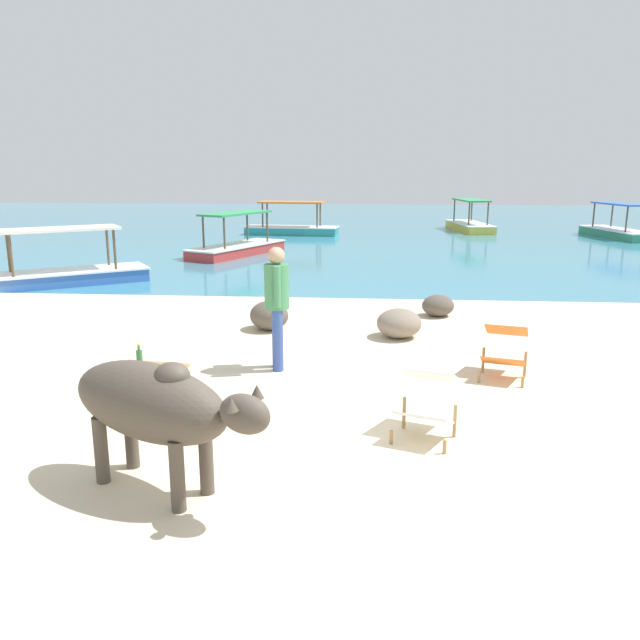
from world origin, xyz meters
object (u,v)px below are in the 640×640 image
(low_bench_table, at_px, (150,374))
(deck_chair_near, at_px, (429,398))
(deck_chair_far, at_px, (505,347))
(boat_teal, at_px, (292,228))
(boat_blue, at_px, (64,272))
(boat_green, at_px, (618,230))
(boat_yellow, at_px, (470,224))
(cow, at_px, (154,404))
(person_standing, at_px, (277,299))
(bottle, at_px, (140,359))
(boat_red, at_px, (237,246))

(low_bench_table, relative_size, deck_chair_near, 0.90)
(low_bench_table, relative_size, deck_chair_far, 0.92)
(low_bench_table, distance_m, deck_chair_far, 4.35)
(boat_teal, height_order, boat_blue, same)
(low_bench_table, distance_m, boat_green, 21.86)
(low_bench_table, xyz_separation_m, boat_teal, (-0.70, 18.53, -0.12))
(boat_blue, bearing_deg, boat_yellow, -163.71)
(boat_yellow, distance_m, boat_blue, 17.46)
(low_bench_table, bearing_deg, cow, -61.58)
(deck_chair_near, xyz_separation_m, person_standing, (-1.80, 2.00, 0.56))
(cow, xyz_separation_m, bottle, (-0.77, 1.76, -0.18))
(low_bench_table, relative_size, boat_green, 0.21)
(boat_blue, bearing_deg, deck_chair_near, 99.82)
(cow, relative_size, boat_teal, 0.53)
(boat_yellow, xyz_separation_m, boat_red, (-8.21, -8.26, 0.00))
(cow, height_order, boat_red, boat_red)
(person_standing, relative_size, boat_yellow, 0.43)
(cow, distance_m, boat_teal, 20.44)
(bottle, xyz_separation_m, boat_red, (-1.56, 12.59, -0.32))
(deck_chair_near, distance_m, boat_green, 20.90)
(boat_teal, bearing_deg, deck_chair_near, -74.46)
(boat_blue, bearing_deg, person_standing, 100.45)
(cow, xyz_separation_m, boat_yellow, (5.87, 22.61, -0.50))
(cow, xyz_separation_m, boat_green, (11.05, 20.28, -0.50))
(cow, height_order, deck_chair_far, cow)
(deck_chair_far, xyz_separation_m, person_standing, (-2.92, 0.09, 0.56))
(cow, xyz_separation_m, boat_teal, (-1.40, 20.39, -0.50))
(cow, relative_size, deck_chair_near, 2.19)
(deck_chair_near, distance_m, deck_chair_far, 2.21)
(boat_red, bearing_deg, boat_teal, 16.37)
(cow, bearing_deg, deck_chair_far, 70.42)
(deck_chair_far, xyz_separation_m, boat_green, (7.61, 17.08, -0.13))
(deck_chair_near, xyz_separation_m, boat_teal, (-3.72, 19.10, -0.13))
(deck_chair_near, xyz_separation_m, boat_red, (-4.66, 13.06, -0.13))
(boat_red, distance_m, boat_teal, 6.11)
(low_bench_table, distance_m, boat_red, 12.60)
(person_standing, distance_m, boat_red, 11.45)
(bottle, height_order, deck_chair_near, bottle)
(boat_green, xyz_separation_m, boat_red, (-13.39, -5.93, 0.00))
(deck_chair_far, distance_m, boat_yellow, 19.56)
(low_bench_table, bearing_deg, boat_green, 65.14)
(cow, relative_size, boat_green, 0.51)
(boat_green, bearing_deg, person_standing, -43.95)
(bottle, height_order, boat_green, boat_green)
(deck_chair_near, xyz_separation_m, boat_green, (8.73, 18.99, -0.13))
(low_bench_table, xyz_separation_m, boat_red, (-1.63, 12.49, -0.12))
(deck_chair_near, relative_size, boat_teal, 0.24)
(boat_red, bearing_deg, boat_yellow, -19.62)
(boat_yellow, bearing_deg, boat_red, -53.38)
(bottle, distance_m, deck_chair_far, 4.45)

